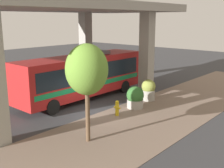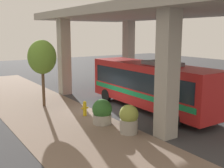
{
  "view_description": "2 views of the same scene",
  "coord_description": "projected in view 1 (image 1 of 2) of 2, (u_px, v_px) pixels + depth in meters",
  "views": [
    {
      "loc": [
        -12.11,
        12.23,
        6.01
      ],
      "look_at": [
        0.74,
        -2.41,
        1.45
      ],
      "focal_mm": 45.0,
      "sensor_mm": 36.0,
      "label": 1
    },
    {
      "loc": [
        -9.54,
        -16.42,
        5.4
      ],
      "look_at": [
        -0.14,
        -2.21,
        2.26
      ],
      "focal_mm": 45.0,
      "sensor_mm": 36.0,
      "label": 2
    }
  ],
  "objects": [
    {
      "name": "planter_middle",
      "position": [
        148.0,
        90.0,
        20.94
      ],
      "size": [
        1.04,
        1.04,
        1.59
      ],
      "color": "#9E998E",
      "rests_on": "ground"
    },
    {
      "name": "fire_hydrant",
      "position": [
        117.0,
        108.0,
        17.66
      ],
      "size": [
        0.49,
        0.24,
        1.0
      ],
      "color": "gold",
      "rests_on": "ground"
    },
    {
      "name": "bus",
      "position": [
        83.0,
        74.0,
        21.17
      ],
      "size": [
        2.77,
        10.85,
        3.53
      ],
      "color": "#B21E1E",
      "rests_on": "ground"
    },
    {
      "name": "overpass",
      "position": [
        53.0,
        14.0,
        19.23
      ],
      "size": [
        9.4,
        20.61,
        7.14
      ],
      "color": "#9E998E",
      "rests_on": "ground"
    },
    {
      "name": "planter_front",
      "position": [
        135.0,
        98.0,
        19.15
      ],
      "size": [
        1.19,
        1.19,
        1.52
      ],
      "color": "#9E998E",
      "rests_on": "ground"
    },
    {
      "name": "street_tree_near",
      "position": [
        87.0,
        70.0,
        13.26
      ],
      "size": [
        2.05,
        2.05,
        4.89
      ],
      "color": "brown",
      "rests_on": "ground"
    },
    {
      "name": "ground_plane",
      "position": [
        96.0,
        114.0,
        18.09
      ],
      "size": [
        80.0,
        80.0,
        0.0
      ],
      "primitive_type": "plane",
      "color": "#38383A",
      "rests_on": "ground"
    },
    {
      "name": "sidewalk_strip",
      "position": [
        133.0,
        125.0,
        16.17
      ],
      "size": [
        6.0,
        40.0,
        0.02
      ],
      "color": "#7A6656",
      "rests_on": "ground"
    }
  ]
}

